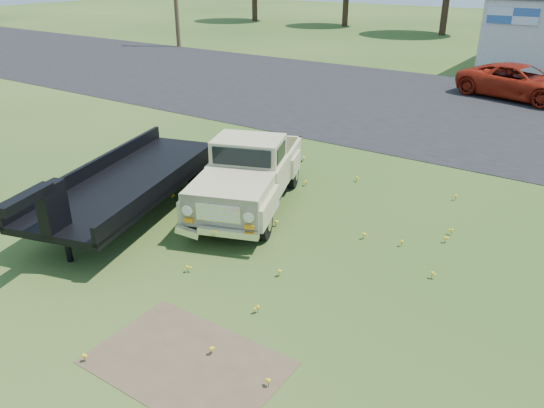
# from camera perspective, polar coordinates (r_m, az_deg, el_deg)

# --- Properties ---
(ground) EXTENTS (140.00, 140.00, 0.00)m
(ground) POSITION_cam_1_polar(r_m,az_deg,el_deg) (11.46, -4.55, -5.59)
(ground) COLOR #254416
(ground) RESTS_ON ground
(asphalt_lot) EXTENTS (90.00, 14.00, 0.02)m
(asphalt_lot) POSITION_cam_1_polar(r_m,az_deg,el_deg) (24.22, 18.23, 9.70)
(asphalt_lot) COLOR black
(asphalt_lot) RESTS_ON ground
(dirt_patch_a) EXTENTS (3.00, 2.00, 0.01)m
(dirt_patch_a) POSITION_cam_1_polar(r_m,az_deg,el_deg) (8.81, -9.10, -16.51)
(dirt_patch_a) COLOR brown
(dirt_patch_a) RESTS_ON ground
(dirt_patch_b) EXTENTS (2.20, 1.60, 0.01)m
(dirt_patch_b) POSITION_cam_1_polar(r_m,az_deg,el_deg) (15.04, -2.33, 2.15)
(dirt_patch_b) COLOR brown
(dirt_patch_b) RESTS_ON ground
(vintage_pickup_truck) EXTENTS (3.62, 5.47, 1.85)m
(vintage_pickup_truck) POSITION_cam_1_polar(r_m,az_deg,el_deg) (13.29, -2.48, 3.34)
(vintage_pickup_truck) COLOR tan
(vintage_pickup_truck) RESTS_ON ground
(flatbed_trailer) EXTENTS (4.10, 7.33, 1.90)m
(flatbed_trailer) POSITION_cam_1_polar(r_m,az_deg,el_deg) (13.51, -14.70, 2.99)
(flatbed_trailer) COLOR black
(flatbed_trailer) RESTS_ON ground
(red_pickup) EXTENTS (5.85, 3.75, 1.50)m
(red_pickup) POSITION_cam_1_polar(r_m,az_deg,el_deg) (27.09, 25.07, 11.77)
(red_pickup) COLOR maroon
(red_pickup) RESTS_ON ground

